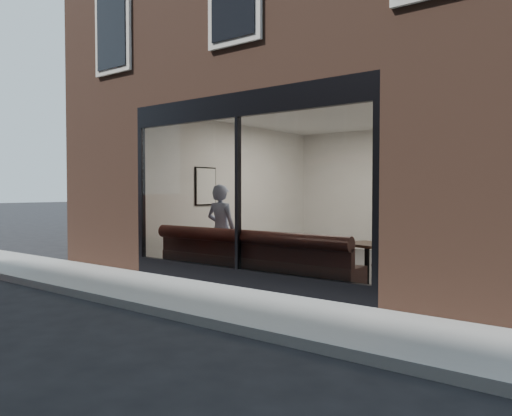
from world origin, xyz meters
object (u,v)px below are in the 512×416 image
Objects in this scene: cafe_chair_right at (388,265)px; cafe_table_right at (367,244)px; banquette at (253,270)px; person at (221,230)px; cafe_table_left at (222,233)px.

cafe_table_right is at bearing 113.10° from cafe_chair_right.
person is at bearing 164.43° from banquette.
cafe_table_left is 3.32m from cafe_chair_right.
banquette is at bearing 159.84° from person.
person is 4.05× the size of cafe_chair_right.
person is 2.62× the size of cafe_table_right.
cafe_table_left is 1.36× the size of cafe_chair_right.
banquette is 2.47m from cafe_chair_right.
cafe_chair_right is at bearing -154.20° from person.
cafe_table_right reaches higher than cafe_table_left.
cafe_chair_right is (3.13, 0.97, -0.50)m from cafe_table_left.
cafe_chair_right is at bearing 47.58° from banquette.
cafe_table_left is at bearing 149.86° from banquette.
cafe_chair_right is at bearing 97.96° from cafe_table_right.
banquette is 6.14× the size of cafe_table_right.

